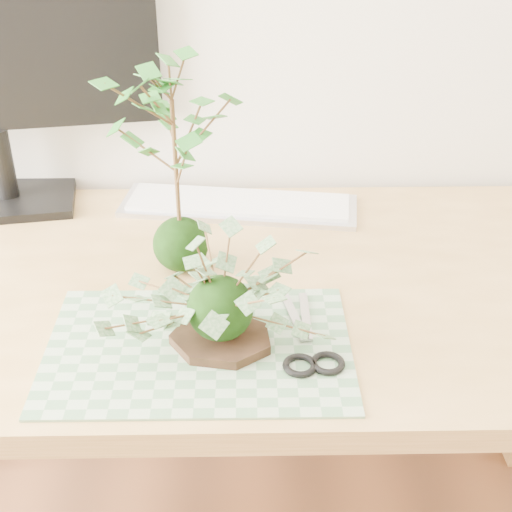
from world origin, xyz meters
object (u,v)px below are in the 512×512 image
Objects in this scene: keyboard at (239,205)px; desk at (216,323)px; ivy_kokedama at (220,282)px; maple_kokedama at (173,114)px.

desk is at bearing -90.56° from keyboard.
desk is 0.28m from keyboard.
desk is 5.14× the size of ivy_kokedama.
desk is 3.37× the size of keyboard.
maple_kokedama is at bearing -105.53° from keyboard.
maple_kokedama is (-0.06, 0.04, 0.36)m from desk.
maple_kokedama reaches higher than keyboard.
keyboard is (0.04, 0.26, 0.10)m from desk.
desk is at bearing 94.96° from ivy_kokedama.
ivy_kokedama is (0.02, -0.17, 0.20)m from desk.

